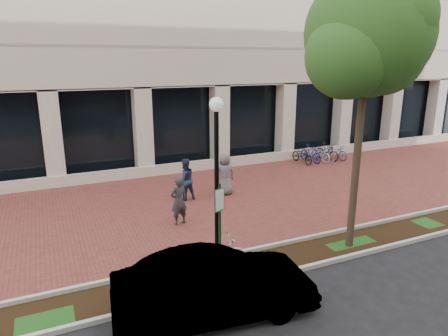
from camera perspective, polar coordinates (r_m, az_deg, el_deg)
name	(u,v)px	position (r m, az deg, el deg)	size (l,w,h in m)	color
ground	(224,199)	(16.13, -0.05, -4.48)	(120.00, 120.00, 0.00)	black
brick_plaza	(224,199)	(16.13, -0.05, -4.47)	(40.00, 9.00, 0.01)	brown
planting_strip	(299,255)	(11.94, 10.69, -12.15)	(40.00, 1.50, 0.01)	black
curb_plaza_side	(285,243)	(12.47, 8.70, -10.54)	(40.00, 0.12, 0.12)	beige
curb_street_side	(315,265)	(11.39, 12.92, -13.40)	(40.00, 0.12, 0.12)	beige
parking_sign	(220,216)	(10.43, -0.58, -6.82)	(0.34, 0.07, 2.40)	#13351A
lamppost	(217,175)	(10.28, -1.06, -1.01)	(0.36, 0.36, 4.56)	black
street_tree	(368,42)	(11.73, 19.89, 16.54)	(4.02, 3.35, 7.78)	#4C382B
locked_bicycle	(213,256)	(10.66, -1.53, -12.48)	(0.65, 1.85, 0.97)	silver
pedestrian_left	(179,201)	(13.57, -6.48, -4.70)	(0.61, 0.40, 1.68)	#2C2C31
pedestrian_mid	(185,179)	(15.90, -5.60, -1.63)	(0.83, 0.64, 1.70)	#1B2A45
pedestrian_right	(225,174)	(16.45, 0.14, -0.86)	(0.86, 0.56, 1.76)	slate
bollard	(333,157)	(21.92, 15.34, 1.47)	(0.12, 0.12, 0.85)	#B3B4B8
bike_rack_cluster	(319,153)	(22.63, 13.39, 2.09)	(3.02, 1.76, 0.97)	black
sedan_near_curb	(215,286)	(8.97, -1.27, -16.55)	(1.52, 4.37, 1.44)	silver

